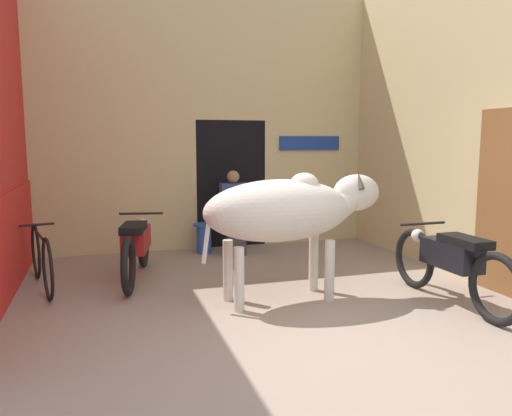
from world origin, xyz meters
TOP-DOWN VIEW (x-y plane):
  - ground_plane at (0.00, 0.00)m, footprint 30.00×30.00m
  - wall_back_with_doorway at (0.11, 4.48)m, footprint 5.36×0.93m
  - wall_right_with_door at (2.77, 2.09)m, footprint 0.22×4.26m
  - cow at (0.25, 1.36)m, footprint 2.09×0.78m
  - motorcycle_near at (1.85, 0.69)m, footprint 0.58×1.99m
  - motorcycle_far at (-1.28, 2.67)m, footprint 0.64×1.94m
  - bicycle at (-2.38, 2.62)m, footprint 0.52×1.71m
  - shopkeeper_seated at (0.26, 3.70)m, footprint 0.40×0.33m
  - plastic_stool at (-0.18, 3.87)m, footprint 0.32×0.32m

SIDE VIEW (x-z plane):
  - ground_plane at x=0.00m, z-range 0.00..0.00m
  - plastic_stool at x=-0.18m, z-range 0.02..0.48m
  - bicycle at x=-2.38m, z-range 0.00..0.72m
  - motorcycle_far at x=-1.28m, z-range 0.05..0.84m
  - motorcycle_near at x=1.85m, z-range 0.06..0.87m
  - shopkeeper_seated at x=0.26m, z-range 0.03..1.32m
  - cow at x=0.25m, z-range 0.28..1.71m
  - wall_back_with_doorway at x=0.11m, z-range -0.32..3.86m
  - wall_right_with_door at x=2.77m, z-range -0.03..4.14m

